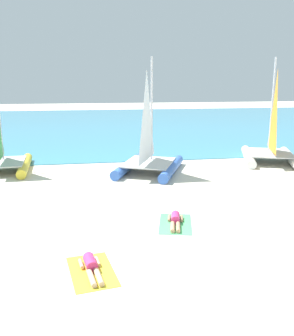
# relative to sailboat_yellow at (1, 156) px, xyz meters

# --- Properties ---
(ground_plane) EXTENTS (120.00, 120.00, 0.00)m
(ground_plane) POSITION_rel_sailboat_yellow_xyz_m (7.06, -0.78, -0.85)
(ground_plane) COLOR beige
(ocean_water) EXTENTS (120.00, 40.00, 0.05)m
(ocean_water) POSITION_rel_sailboat_yellow_xyz_m (7.06, 21.15, -0.83)
(ocean_water) COLOR teal
(ocean_water) RESTS_ON ground
(sailboat_yellow) EXTENTS (3.09, 4.57, 5.73)m
(sailboat_yellow) POSITION_rel_sailboat_yellow_xyz_m (0.00, 0.00, 0.00)
(sailboat_yellow) COLOR yellow
(sailboat_yellow) RESTS_ON ground
(sailboat_blue) EXTENTS (4.53, 5.40, 6.01)m
(sailboat_blue) POSITION_rel_sailboat_yellow_xyz_m (7.81, -1.49, 0.04)
(sailboat_blue) COLOR blue
(sailboat_blue) RESTS_ON ground
(sailboat_white) EXTENTS (4.42, 5.45, 6.14)m
(sailboat_white) POSITION_rel_sailboat_yellow_xyz_m (15.43, -0.15, 0.06)
(sailboat_white) COLOR white
(sailboat_white) RESTS_ON ground
(towel_left) EXTENTS (1.40, 2.05, 0.01)m
(towel_left) POSITION_rel_sailboat_yellow_xyz_m (4.60, -11.59, -0.85)
(towel_left) COLOR yellow
(towel_left) RESTS_ON ground
(sunbather_left) EXTENTS (0.66, 1.57, 0.30)m
(sunbather_left) POSITION_rel_sailboat_yellow_xyz_m (4.59, -11.52, -0.72)
(sunbather_left) COLOR #D83372
(sunbather_left) RESTS_ON towel_left
(towel_right) EXTENTS (1.52, 2.11, 0.01)m
(towel_right) POSITION_rel_sailboat_yellow_xyz_m (7.50, -8.80, -0.85)
(towel_right) COLOR #4CB266
(towel_right) RESTS_ON ground
(sunbather_right) EXTENTS (0.76, 1.56, 0.30)m
(sunbather_right) POSITION_rel_sailboat_yellow_xyz_m (7.52, -8.74, -0.72)
(sunbather_right) COLOR #D83372
(sunbather_right) RESTS_ON towel_right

